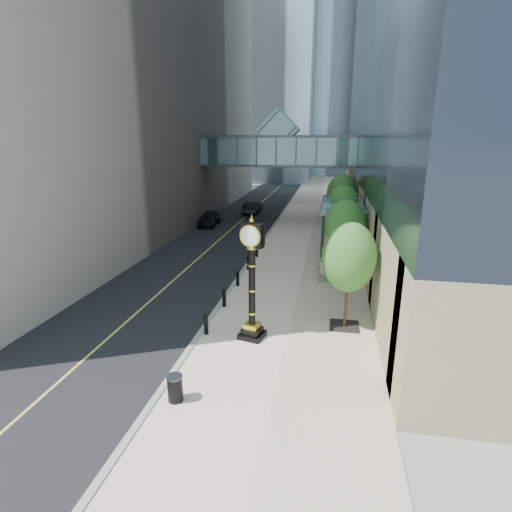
# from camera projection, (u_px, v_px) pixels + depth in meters

# --- Properties ---
(ground) EXTENTS (320.00, 320.00, 0.00)m
(ground) POSITION_uv_depth(u_px,v_px,m) (260.00, 351.00, 17.05)
(ground) COLOR gray
(ground) RESTS_ON ground
(road) EXTENTS (8.00, 180.00, 0.02)m
(road) POSITION_uv_depth(u_px,v_px,m) (261.00, 203.00, 56.00)
(road) COLOR black
(road) RESTS_ON ground
(sidewalk) EXTENTS (8.00, 180.00, 0.06)m
(sidewalk) POSITION_uv_depth(u_px,v_px,m) (318.00, 205.00, 54.58)
(sidewalk) COLOR beige
(sidewalk) RESTS_ON ground
(curb) EXTENTS (0.25, 180.00, 0.07)m
(curb) POSITION_uv_depth(u_px,v_px,m) (289.00, 204.00, 55.28)
(curb) COLOR gray
(curb) RESTS_ON ground
(midrise_left) EXTENTS (20.00, 58.00, 40.00)m
(midrise_left) POSITION_uv_depth(u_px,v_px,m) (93.00, 18.00, 38.67)
(midrise_left) COLOR beige
(midrise_left) RESTS_ON ground
(distant_tower_c) EXTENTS (22.00, 22.00, 65.00)m
(distant_tower_c) POSITION_uv_depth(u_px,v_px,m) (309.00, 58.00, 122.06)
(distant_tower_c) COLOR silver
(distant_tower_c) RESTS_ON ground
(skywalk) EXTENTS (17.00, 4.20, 5.80)m
(skywalk) POSITION_uv_depth(u_px,v_px,m) (279.00, 149.00, 41.80)
(skywalk) COLOR slate
(skywalk) RESTS_ON ground
(entrance_canopy) EXTENTS (3.00, 8.00, 4.38)m
(entrance_canopy) POSITION_uv_depth(u_px,v_px,m) (342.00, 205.00, 28.45)
(entrance_canopy) COLOR #383F44
(entrance_canopy) RESTS_ON ground
(bollard_row) EXTENTS (0.20, 16.20, 0.90)m
(bollard_row) POSITION_uv_depth(u_px,v_px,m) (243.00, 271.00, 25.87)
(bollard_row) COLOR black
(bollard_row) RESTS_ON sidewalk
(street_trees) EXTENTS (2.73, 28.45, 5.61)m
(street_trees) POSITION_uv_depth(u_px,v_px,m) (343.00, 208.00, 30.61)
(street_trees) COLOR black
(street_trees) RESTS_ON sidewalk
(street_clock) EXTENTS (1.25, 1.25, 5.50)m
(street_clock) POSITION_uv_depth(u_px,v_px,m) (252.00, 288.00, 17.47)
(street_clock) COLOR black
(street_clock) RESTS_ON sidewalk
(trash_bin) EXTENTS (0.63, 0.63, 0.90)m
(trash_bin) POSITION_uv_depth(u_px,v_px,m) (175.00, 389.00, 13.64)
(trash_bin) COLOR black
(trash_bin) RESTS_ON sidewalk
(pedestrian) EXTENTS (0.68, 0.51, 1.68)m
(pedestrian) POSITION_uv_depth(u_px,v_px,m) (322.00, 269.00, 24.89)
(pedestrian) COLOR #A29D95
(pedestrian) RESTS_ON sidewalk
(car_near) EXTENTS (2.08, 4.53, 1.50)m
(car_near) POSITION_uv_depth(u_px,v_px,m) (209.00, 218.00, 41.39)
(car_near) COLOR black
(car_near) RESTS_ON road
(car_far) EXTENTS (1.74, 4.66, 1.52)m
(car_far) POSITION_uv_depth(u_px,v_px,m) (253.00, 207.00, 48.41)
(car_far) COLOR black
(car_far) RESTS_ON road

